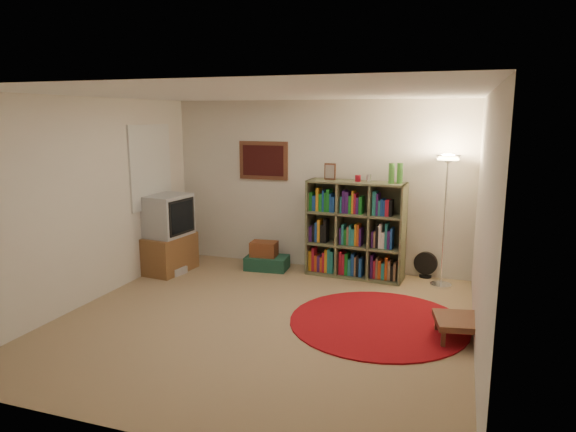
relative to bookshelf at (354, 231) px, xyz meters
name	(u,v)px	position (x,y,z in m)	size (l,w,h in m)	color
room	(259,210)	(-0.69, -1.89, 0.59)	(4.54, 4.54, 2.54)	#947856
bookshelf	(354,231)	(0.00, 0.00, 0.00)	(1.40, 0.49, 1.65)	brown
floor_lamp	(447,178)	(1.22, -0.05, 0.81)	(0.39, 0.39, 1.78)	white
floor_fan	(426,265)	(0.99, 0.27, -0.48)	(0.33, 0.20, 0.38)	black
tv_stand	(167,235)	(-2.64, -0.64, -0.11)	(0.63, 0.84, 1.15)	brown
dvd_box	(173,270)	(-2.51, -0.73, -0.61)	(0.36, 0.32, 0.10)	#A5A5A9
suitcase	(267,263)	(-1.30, -0.08, -0.57)	(0.65, 0.45, 0.20)	#163D2E
wicker_basket	(264,249)	(-1.34, -0.08, -0.36)	(0.41, 0.31, 0.22)	#612D18
paper_towel	(316,260)	(-0.61, 0.23, -0.54)	(0.15, 0.15, 0.25)	silver
red_rug	(378,322)	(0.62, -1.59, -0.66)	(1.98, 1.98, 0.02)	maroon
side_table	(461,322)	(1.49, -1.76, -0.47)	(0.61, 0.61, 0.24)	#4D281A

